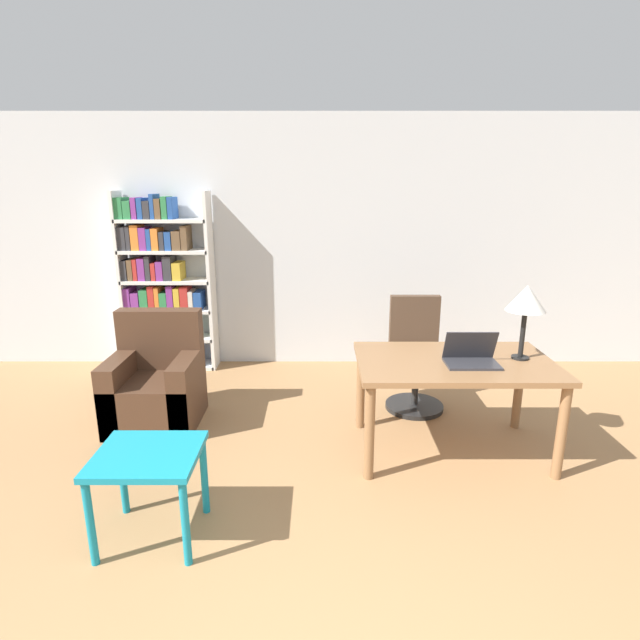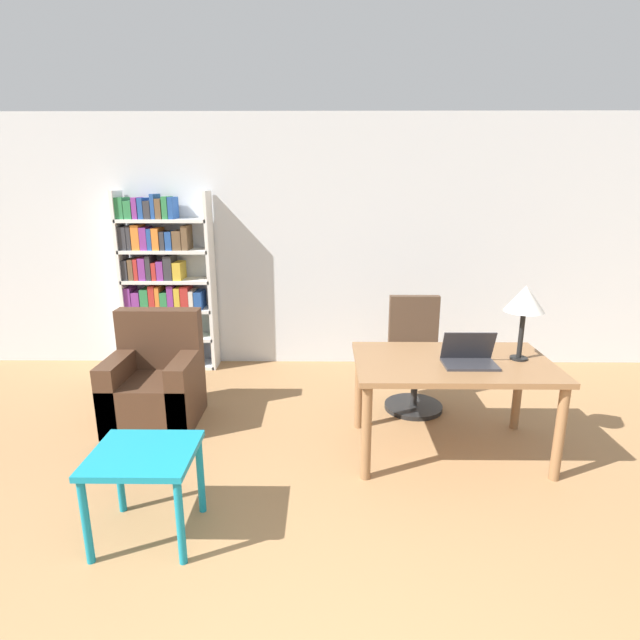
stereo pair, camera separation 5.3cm
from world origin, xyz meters
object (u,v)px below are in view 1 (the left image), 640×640
object	(u,v)px
table_lamp	(524,300)
bookshelf	(160,289)
laptop	(469,357)
office_chair	(413,359)
armchair	(154,388)
desk	(452,372)
side_table_blue	(146,467)

from	to	relation	value
table_lamp	bookshelf	xyz separation A→B (m)	(-3.19, 1.79, -0.28)
laptop	office_chair	bearing A→B (deg)	103.91
office_chair	armchair	xyz separation A→B (m)	(-2.25, -0.33, -0.14)
laptop	bookshelf	world-z (taller)	bookshelf
armchair	table_lamp	bearing A→B (deg)	-8.86
bookshelf	armchair	bearing A→B (deg)	-76.72
desk	office_chair	world-z (taller)	office_chair
bookshelf	laptop	bearing A→B (deg)	-34.32
desk	office_chair	xyz separation A→B (m)	(-0.13, 0.81, -0.18)
office_chair	armchair	distance (m)	2.28
armchair	office_chair	bearing A→B (deg)	8.27
desk	bookshelf	distance (m)	3.27
armchair	laptop	bearing A→B (deg)	-12.83
office_chair	armchair	size ratio (longest dim) A/B	1.08
table_lamp	armchair	world-z (taller)	table_lamp
side_table_blue	armchair	size ratio (longest dim) A/B	0.61
laptop	office_chair	size ratio (longest dim) A/B	0.37
office_chair	side_table_blue	bearing A→B (deg)	-135.60
desk	table_lamp	world-z (taller)	table_lamp
desk	bookshelf	bearing A→B (deg)	145.97
side_table_blue	office_chair	bearing A→B (deg)	44.40
office_chair	bookshelf	xyz separation A→B (m)	(-2.57, 1.01, 0.44)
office_chair	side_table_blue	xyz separation A→B (m)	(-1.82, -1.79, -0.00)
laptop	table_lamp	xyz separation A→B (m)	(0.40, 0.12, 0.39)
armchair	side_table_blue	bearing A→B (deg)	-73.59
laptop	armchair	distance (m)	2.58
table_lamp	bookshelf	world-z (taller)	bookshelf
desk	laptop	xyz separation A→B (m)	(0.09, -0.08, 0.15)
laptop	desk	bearing A→B (deg)	138.09
side_table_blue	laptop	bearing A→B (deg)	23.63
table_lamp	side_table_blue	bearing A→B (deg)	-157.54
table_lamp	office_chair	bearing A→B (deg)	128.62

